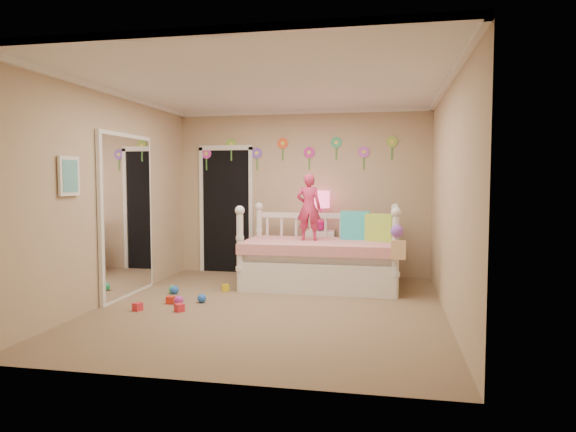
% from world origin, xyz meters
% --- Properties ---
extents(floor, '(4.00, 4.50, 0.01)m').
position_xyz_m(floor, '(0.00, 0.00, 0.00)').
color(floor, '#7F684C').
rests_on(floor, ground).
extents(ceiling, '(4.00, 4.50, 0.01)m').
position_xyz_m(ceiling, '(0.00, 0.00, 2.60)').
color(ceiling, white).
rests_on(ceiling, floor).
extents(back_wall, '(4.00, 0.01, 2.60)m').
position_xyz_m(back_wall, '(0.00, 2.25, 1.30)').
color(back_wall, tan).
rests_on(back_wall, floor).
extents(left_wall, '(0.01, 4.50, 2.60)m').
position_xyz_m(left_wall, '(-2.00, 0.00, 1.30)').
color(left_wall, tan).
rests_on(left_wall, floor).
extents(right_wall, '(0.01, 4.50, 2.60)m').
position_xyz_m(right_wall, '(2.00, 0.00, 1.30)').
color(right_wall, tan).
rests_on(right_wall, floor).
extents(crown_molding, '(4.00, 4.50, 0.06)m').
position_xyz_m(crown_molding, '(0.00, 0.00, 2.57)').
color(crown_molding, white).
rests_on(crown_molding, ceiling).
extents(daybed, '(2.18, 1.18, 1.18)m').
position_xyz_m(daybed, '(0.43, 1.32, 0.59)').
color(daybed, white).
rests_on(daybed, floor).
extents(pillow_turquoise, '(0.41, 0.16, 0.41)m').
position_xyz_m(pillow_turquoise, '(0.89, 1.58, 0.86)').
color(pillow_turquoise, '#25ADBA').
rests_on(pillow_turquoise, daybed).
extents(pillow_lime, '(0.43, 0.29, 0.38)m').
position_xyz_m(pillow_lime, '(1.25, 1.44, 0.85)').
color(pillow_lime, '#A7D942').
rests_on(pillow_lime, daybed).
extents(child, '(0.35, 0.24, 0.94)m').
position_xyz_m(child, '(0.25, 1.33, 1.13)').
color(child, '#CA2D5A').
rests_on(child, daybed).
extents(nightstand, '(0.45, 0.35, 0.73)m').
position_xyz_m(nightstand, '(0.33, 2.04, 0.36)').
color(nightstand, white).
rests_on(nightstand, floor).
extents(table_lamp, '(0.28, 0.28, 0.61)m').
position_xyz_m(table_lamp, '(0.33, 2.04, 1.14)').
color(table_lamp, '#CF1B7D').
rests_on(table_lamp, nightstand).
extents(closet_doorway, '(0.90, 0.04, 2.07)m').
position_xyz_m(closet_doorway, '(-1.25, 2.23, 1.03)').
color(closet_doorway, black).
rests_on(closet_doorway, back_wall).
extents(flower_decals, '(3.40, 0.02, 0.50)m').
position_xyz_m(flower_decals, '(-0.09, 2.24, 1.94)').
color(flower_decals, '#B2668C').
rests_on(flower_decals, back_wall).
extents(mirror_closet, '(0.07, 1.30, 2.10)m').
position_xyz_m(mirror_closet, '(-1.96, 0.30, 1.05)').
color(mirror_closet, white).
rests_on(mirror_closet, left_wall).
extents(wall_picture, '(0.05, 0.34, 0.42)m').
position_xyz_m(wall_picture, '(-1.97, -0.90, 1.55)').
color(wall_picture, white).
rests_on(wall_picture, left_wall).
extents(hanging_bag, '(0.20, 0.16, 0.36)m').
position_xyz_m(hanging_bag, '(1.46, 0.72, 0.72)').
color(hanging_bag, beige).
rests_on(hanging_bag, daybed).
extents(toy_scatter, '(1.23, 1.50, 0.11)m').
position_xyz_m(toy_scatter, '(-1.11, 0.24, 0.06)').
color(toy_scatter, '#996666').
rests_on(toy_scatter, floor).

